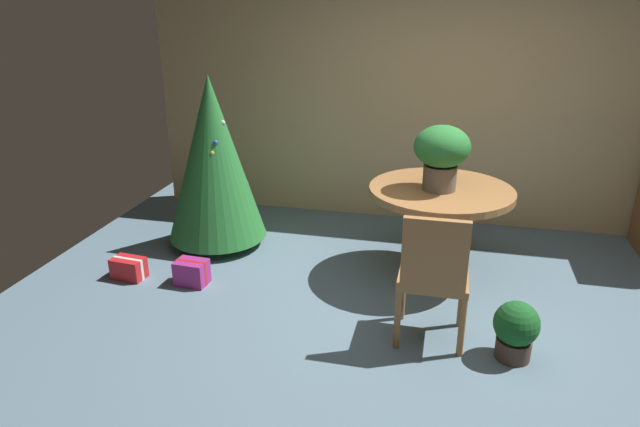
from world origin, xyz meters
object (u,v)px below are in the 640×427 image
object	(u,v)px
flower_vase	(442,152)
gift_box_red	(129,268)
gift_box_purple	(192,272)
round_dining_table	(440,207)
holiday_tree	(213,159)
wooden_chair_near	(433,273)
potted_plant	(516,329)

from	to	relation	value
flower_vase	gift_box_red	size ratio (longest dim) A/B	1.82
gift_box_purple	round_dining_table	bearing A→B (deg)	18.03
round_dining_table	holiday_tree	world-z (taller)	holiday_tree
flower_vase	gift_box_red	distance (m)	2.75
flower_vase	gift_box_red	bearing A→B (deg)	-166.14
wooden_chair_near	flower_vase	bearing A→B (deg)	91.15
flower_vase	potted_plant	bearing A→B (deg)	-61.50
holiday_tree	round_dining_table	bearing A→B (deg)	-5.08
wooden_chair_near	gift_box_red	distance (m)	2.57
wooden_chair_near	potted_plant	size ratio (longest dim) A/B	2.35
gift_box_purple	gift_box_red	world-z (taller)	gift_box_purple
wooden_chair_near	potted_plant	distance (m)	0.63
potted_plant	gift_box_purple	bearing A→B (deg)	169.57
flower_vase	wooden_chair_near	size ratio (longest dim) A/B	0.54
wooden_chair_near	holiday_tree	size ratio (longest dim) A/B	0.59
wooden_chair_near	potted_plant	world-z (taller)	wooden_chair_near
flower_vase	potted_plant	distance (m)	1.48
potted_plant	gift_box_red	bearing A→B (deg)	171.93
flower_vase	wooden_chair_near	distance (m)	1.14
flower_vase	wooden_chair_near	bearing A→B (deg)	-88.85
round_dining_table	wooden_chair_near	xyz separation A→B (m)	(0.00, -1.04, -0.09)
holiday_tree	potted_plant	distance (m)	2.96
gift_box_purple	flower_vase	bearing A→B (deg)	17.00
flower_vase	gift_box_purple	distance (m)	2.24
gift_box_red	potted_plant	xyz separation A→B (m)	(3.06, -0.43, 0.13)
wooden_chair_near	holiday_tree	xyz separation A→B (m)	(-2.05, 1.22, 0.31)
round_dining_table	flower_vase	size ratio (longest dim) A/B	2.25
holiday_tree	potted_plant	size ratio (longest dim) A/B	3.95
flower_vase	gift_box_red	xyz separation A→B (m)	(-2.49, -0.61, -1.00)
gift_box_red	wooden_chair_near	bearing A→B (deg)	-8.65
wooden_chair_near	gift_box_red	size ratio (longest dim) A/B	3.35
round_dining_table	holiday_tree	distance (m)	2.07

